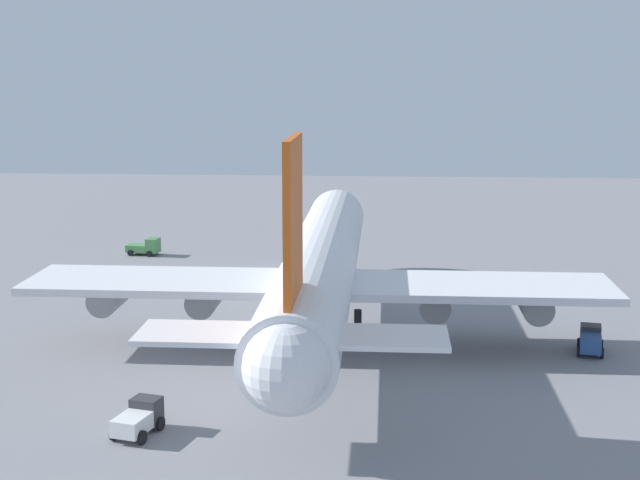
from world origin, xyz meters
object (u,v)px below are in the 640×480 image
(cargo_airplane, at_px, (320,268))
(pushback_tractor, at_px, (591,340))
(safety_cone_nose, at_px, (355,267))
(maintenance_van, at_px, (139,418))
(baggage_tug, at_px, (145,247))

(cargo_airplane, relative_size, pushback_tractor, 14.42)
(pushback_tractor, distance_m, safety_cone_nose, 39.54)
(maintenance_van, distance_m, pushback_tractor, 41.61)
(maintenance_van, distance_m, safety_cone_nose, 55.62)
(safety_cone_nose, bearing_deg, cargo_airplane, 175.58)
(pushback_tractor, bearing_deg, cargo_airplane, 83.05)
(maintenance_van, bearing_deg, baggage_tug, 14.15)
(maintenance_van, height_order, baggage_tug, baggage_tug)
(cargo_airplane, xyz_separation_m, pushback_tractor, (-3.01, -24.67, -5.58))
(maintenance_van, xyz_separation_m, baggage_tug, (61.76, 15.57, -0.08))
(baggage_tug, xyz_separation_m, safety_cone_nose, (-7.76, -28.86, -0.68))
(pushback_tractor, relative_size, safety_cone_nose, 5.53)
(cargo_airplane, distance_m, safety_cone_nose, 30.34)
(pushback_tractor, height_order, safety_cone_nose, pushback_tractor)
(cargo_airplane, xyz_separation_m, maintenance_van, (-24.43, 11.00, -5.62))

